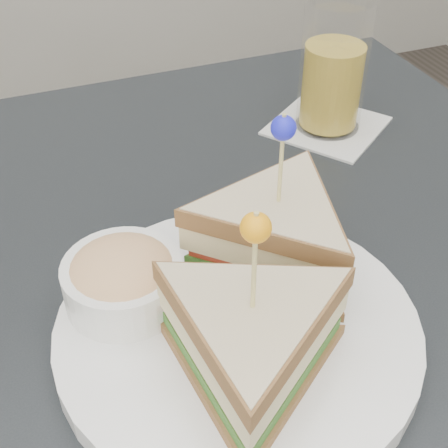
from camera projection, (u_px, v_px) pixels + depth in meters
table at (218, 339)px, 0.57m from camera, size 0.80×0.80×0.75m
plate_meal at (244, 293)px, 0.45m from camera, size 0.31×0.31×0.16m
drink_set at (333, 74)px, 0.68m from camera, size 0.16×0.16×0.15m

